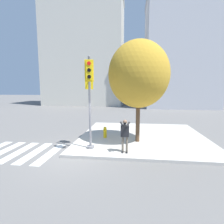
% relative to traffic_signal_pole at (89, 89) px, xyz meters
% --- Properties ---
extents(ground_plane, '(160.00, 160.00, 0.00)m').
position_rel_traffic_signal_pole_xyz_m(ground_plane, '(-0.69, -0.61, -3.23)').
color(ground_plane, slate).
extents(sidewalk_corner, '(8.00, 8.00, 0.15)m').
position_rel_traffic_signal_pole_xyz_m(sidewalk_corner, '(2.81, 2.89, -3.16)').
color(sidewalk_corner, '#BCB7AD').
rests_on(sidewalk_corner, ground_plane).
extents(crosswalk_stripes, '(4.73, 2.99, 0.01)m').
position_rel_traffic_signal_pole_xyz_m(crosswalk_stripes, '(-4.02, -0.60, -3.23)').
color(crosswalk_stripes, silver).
rests_on(crosswalk_stripes, ground_plane).
extents(traffic_signal_pole, '(0.65, 1.40, 4.69)m').
position_rel_traffic_signal_pole_xyz_m(traffic_signal_pole, '(0.00, 0.00, 0.00)').
color(traffic_signal_pole, slate).
rests_on(traffic_signal_pole, sidewalk_corner).
extents(person_photographer, '(0.50, 0.53, 1.61)m').
position_rel_traffic_signal_pole_xyz_m(person_photographer, '(1.81, -0.39, -2.12)').
color(person_photographer, black).
rests_on(person_photographer, sidewalk_corner).
extents(street_tree, '(3.42, 3.42, 5.76)m').
position_rel_traffic_signal_pole_xyz_m(street_tree, '(2.46, 1.51, 0.78)').
color(street_tree, brown).
rests_on(street_tree, sidewalk_corner).
extents(fire_hydrant, '(0.22, 0.28, 0.70)m').
position_rel_traffic_signal_pole_xyz_m(fire_hydrant, '(0.44, 2.06, -2.74)').
color(fire_hydrant, yellow).
rests_on(fire_hydrant, sidewalk_corner).
extents(building_left, '(15.43, 8.40, 20.93)m').
position_rel_traffic_signal_pole_xyz_m(building_left, '(-7.73, 26.68, 7.25)').
color(building_left, beige).
rests_on(building_left, ground_plane).
extents(building_right, '(11.51, 11.50, 19.46)m').
position_rel_traffic_signal_pole_xyz_m(building_right, '(9.92, 24.94, 6.51)').
color(building_right, '#BCBCC1').
rests_on(building_right, ground_plane).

